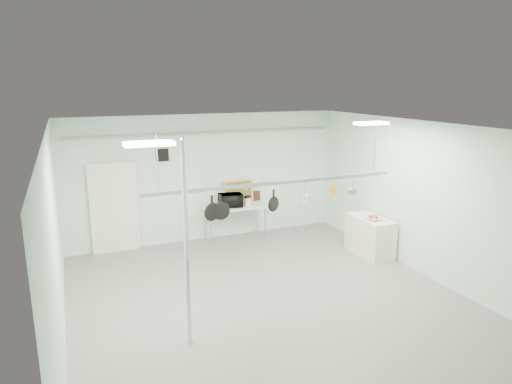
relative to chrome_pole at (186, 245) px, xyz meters
name	(u,v)px	position (x,y,z in m)	size (l,w,h in m)	color
floor	(273,305)	(1.70, 0.60, -1.60)	(8.00, 8.00, 0.00)	gray
ceiling	(274,129)	(1.70, 0.60, 1.59)	(7.00, 8.00, 0.02)	silver
back_wall	(207,178)	(1.70, 4.59, 0.00)	(7.00, 0.02, 3.20)	silver
right_wall	(429,201)	(5.19, 0.60, 0.00)	(0.02, 8.00, 3.20)	silver
door	(114,209)	(-0.60, 4.54, -0.55)	(1.10, 0.10, 2.20)	silver
wall_vent	(162,155)	(0.60, 4.57, 0.65)	(0.30, 0.04, 0.30)	black
conduit_pipe	(207,133)	(1.70, 4.50, 1.15)	(0.07, 0.07, 6.60)	gray
chrome_pole	(186,245)	(0.00, 0.00, 0.00)	(0.08, 0.08, 3.20)	silver
prep_table	(235,208)	(2.30, 4.20, -0.77)	(1.60, 0.70, 0.91)	#B2D2C5
side_cabinet	(370,236)	(4.85, 2.00, -1.15)	(0.60, 1.20, 0.90)	silver
pot_rack	(277,181)	(1.90, 0.90, 0.63)	(4.80, 0.06, 1.00)	#B7B7BC
light_panel_left	(149,144)	(-0.50, -0.20, 1.56)	(0.65, 0.30, 0.05)	white
light_panel_right	(371,123)	(4.10, 1.20, 1.56)	(0.65, 0.30, 0.05)	white
microwave	(231,200)	(2.17, 4.16, -0.53)	(0.59, 0.40, 0.33)	black
coffee_canister	(248,201)	(2.61, 4.11, -0.59)	(0.17, 0.17, 0.20)	silver
painting_large	(239,191)	(2.53, 4.50, -0.41)	(0.78, 0.05, 0.58)	gold
painting_small	(255,196)	(2.97, 4.50, -0.57)	(0.30, 0.04, 0.25)	black
fruit_bowl	(373,218)	(4.77, 1.84, -0.66)	(0.36, 0.36, 0.09)	white
skillet_left	(212,208)	(0.68, 0.90, 0.27)	(0.32, 0.06, 0.44)	black
skillet_mid	(221,207)	(0.84, 0.90, 0.26)	(0.32, 0.06, 0.45)	black
skillet_right	(274,200)	(1.84, 0.90, 0.29)	(0.28, 0.06, 0.38)	black
whisk	(305,194)	(2.49, 0.90, 0.33)	(0.18, 0.18, 0.30)	#A6A6AB
grater	(333,190)	(3.08, 0.90, 0.36)	(0.10, 0.02, 0.24)	gold
saucepan	(352,188)	(3.52, 0.90, 0.36)	(0.14, 0.09, 0.26)	silver
fruit_cluster	(373,216)	(4.77, 1.84, -0.62)	(0.24, 0.24, 0.09)	#AA0F1A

